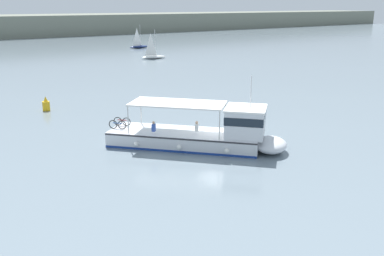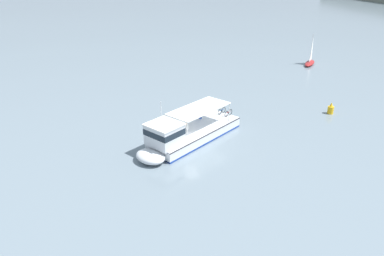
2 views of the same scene
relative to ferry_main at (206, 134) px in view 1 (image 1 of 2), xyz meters
The scene contains 5 objects.
ground_plane 1.47m from the ferry_main, ahead, with size 400.00×400.00×0.00m, color slate.
ferry_main is the anchor object (origin of this frame).
sailboat_horizon_west 74.63m from the ferry_main, 64.31° to the left, with size 4.87×1.68×5.40m.
sailboat_near_starboard 53.45m from the ferry_main, 62.86° to the left, with size 4.98×2.32×5.40m.
channel_buoy 18.85m from the ferry_main, 107.26° to the left, with size 0.70×0.70×1.40m.
Camera 1 is at (-19.17, -23.07, 9.91)m, focal length 40.38 mm.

